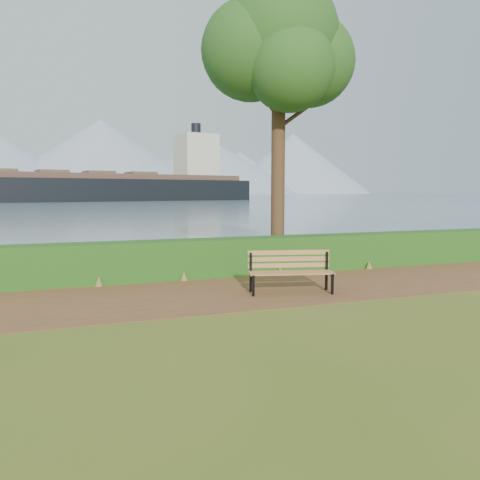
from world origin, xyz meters
name	(u,v)px	position (x,y,z in m)	size (l,w,h in m)	color
ground	(253,294)	(0.00, 0.00, 0.00)	(140.00, 140.00, 0.00)	#465F1B
path	(248,291)	(0.00, 0.30, 0.01)	(40.00, 3.40, 0.01)	brown
hedge	(219,257)	(0.00, 2.60, 0.50)	(32.00, 0.85, 1.00)	#1F4E16
water	(81,195)	(0.00, 260.00, 0.01)	(700.00, 510.00, 0.00)	slate
mountains	(65,160)	(-9.17, 406.05, 27.70)	(585.00, 190.00, 70.00)	#8091AB
bench	(290,269)	(0.87, -0.11, 0.55)	(1.97, 0.98, 0.95)	black
tree	(279,45)	(2.03, 3.23, 6.49)	(4.53, 3.83, 8.74)	#3E2519
cargo_ship	(120,187)	(6.39, 100.72, 3.11)	(69.33, 25.80, 20.84)	black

